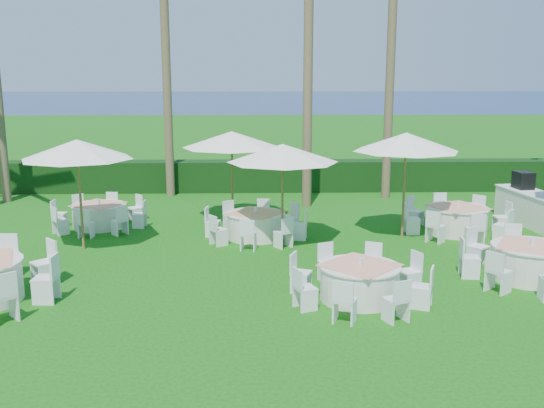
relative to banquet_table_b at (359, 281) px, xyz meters
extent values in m
plane|color=#11510E|center=(-1.42, 0.04, -0.38)|extent=(120.00, 120.00, 0.00)
cube|color=black|center=(-1.42, 12.04, 0.22)|extent=(34.00, 1.00, 1.20)
plane|color=#081255|center=(-1.42, 102.04, -0.38)|extent=(260.00, 260.00, 0.00)
cube|color=white|center=(-6.36, 0.04, 0.10)|extent=(0.47, 0.47, 0.97)
cube|color=white|center=(-6.74, 1.09, 0.10)|extent=(0.64, 0.64, 0.97)
cube|color=white|center=(-7.76, 1.55, 0.10)|extent=(0.47, 0.47, 0.97)
cube|color=white|center=(-6.82, -0.97, 0.10)|extent=(0.64, 0.64, 0.97)
cylinder|color=white|center=(0.00, 0.00, -0.04)|extent=(1.60, 1.60, 0.69)
cylinder|color=white|center=(0.00, 0.00, 0.32)|extent=(1.67, 1.67, 0.03)
cube|color=#EF9E79|center=(0.00, 0.00, 0.34)|extent=(1.83, 1.83, 0.01)
cylinder|color=silver|center=(0.00, 0.00, 0.43)|extent=(0.11, 0.11, 0.15)
cube|color=white|center=(1.15, 0.49, 0.03)|extent=(0.51, 0.51, 0.83)
cube|color=white|center=(0.47, 1.16, 0.03)|extent=(0.51, 0.51, 0.83)
cube|color=white|center=(-0.49, 1.15, 0.03)|extent=(0.51, 0.51, 0.83)
cube|color=white|center=(-1.16, 0.47, 0.03)|extent=(0.51, 0.51, 0.83)
cube|color=white|center=(-1.15, -0.49, 0.03)|extent=(0.51, 0.51, 0.83)
cube|color=white|center=(-0.47, -1.16, 0.03)|extent=(0.51, 0.51, 0.83)
cube|color=white|center=(0.49, -1.15, 0.03)|extent=(0.51, 0.51, 0.83)
cube|color=white|center=(1.16, -0.47, 0.03)|extent=(0.51, 0.51, 0.83)
cylinder|color=white|center=(4.07, 1.17, -0.01)|extent=(1.72, 1.72, 0.75)
cylinder|color=white|center=(4.07, 1.17, 0.37)|extent=(1.79, 1.79, 0.03)
cube|color=#EF9E79|center=(4.07, 1.17, 0.40)|extent=(1.90, 1.90, 0.01)
cylinder|color=silver|center=(4.07, 1.17, 0.48)|extent=(0.12, 0.12, 0.16)
cube|color=white|center=(4.25, 2.50, 0.06)|extent=(0.47, 0.47, 0.90)
cube|color=white|center=(3.25, 2.23, 0.06)|extent=(0.59, 0.59, 0.90)
cube|color=white|center=(2.74, 1.34, 0.06)|extent=(0.47, 0.47, 0.90)
cube|color=white|center=(3.01, 0.35, 0.06)|extent=(0.59, 0.59, 0.90)
cylinder|color=white|center=(-6.84, 6.23, -0.05)|extent=(1.56, 1.56, 0.68)
cylinder|color=white|center=(-6.84, 6.23, 0.30)|extent=(1.62, 1.62, 0.03)
cube|color=#EF9E79|center=(-6.84, 6.23, 0.33)|extent=(1.68, 1.68, 0.01)
cylinder|color=silver|center=(-6.84, 6.23, 0.41)|extent=(0.11, 0.11, 0.14)
cube|color=white|center=(-5.93, 7.04, 0.02)|extent=(0.53, 0.53, 0.81)
cube|color=white|center=(-6.76, 7.45, 0.02)|extent=(0.40, 0.40, 0.81)
cube|color=white|center=(-7.64, 7.14, 0.02)|extent=(0.53, 0.53, 0.81)
cube|color=white|center=(-8.05, 6.31, 0.02)|extent=(0.40, 0.40, 0.81)
cube|color=white|center=(-7.74, 5.43, 0.02)|extent=(0.53, 0.53, 0.81)
cube|color=white|center=(-6.91, 5.02, 0.02)|extent=(0.40, 0.40, 0.81)
cube|color=white|center=(-6.03, 5.32, 0.02)|extent=(0.53, 0.53, 0.81)
cube|color=white|center=(-5.62, 6.16, 0.02)|extent=(0.40, 0.40, 0.81)
cylinder|color=white|center=(-2.11, 4.89, -0.04)|extent=(1.59, 1.59, 0.69)
cylinder|color=white|center=(-2.11, 4.89, 0.32)|extent=(1.66, 1.66, 0.03)
cube|color=#EF9E79|center=(-2.11, 4.89, 0.34)|extent=(1.77, 1.77, 0.01)
cylinder|color=silver|center=(-2.11, 4.89, 0.43)|extent=(0.11, 0.11, 0.15)
cube|color=white|center=(-1.10, 5.61, 0.03)|extent=(0.54, 0.54, 0.83)
cube|color=white|center=(-1.90, 6.12, 0.03)|extent=(0.44, 0.44, 0.83)
cube|color=white|center=(-2.83, 5.90, 0.03)|extent=(0.54, 0.54, 0.83)
cube|color=white|center=(-3.33, 5.09, 0.03)|extent=(0.44, 0.44, 0.83)
cube|color=white|center=(-3.12, 4.16, 0.03)|extent=(0.54, 0.54, 0.83)
cube|color=white|center=(-2.31, 3.66, 0.03)|extent=(0.44, 0.44, 0.83)
cube|color=white|center=(-1.38, 3.88, 0.03)|extent=(0.54, 0.54, 0.83)
cube|color=white|center=(-0.88, 4.69, 0.03)|extent=(0.44, 0.44, 0.83)
cylinder|color=white|center=(3.73, 5.26, -0.01)|extent=(1.71, 1.71, 0.74)
cylinder|color=white|center=(3.73, 5.26, 0.37)|extent=(1.78, 1.78, 0.03)
cube|color=#EF9E79|center=(3.73, 5.26, 0.39)|extent=(1.83, 1.83, 0.01)
cylinder|color=silver|center=(3.73, 5.26, 0.48)|extent=(0.12, 0.12, 0.16)
cube|color=white|center=(5.07, 5.31, 0.06)|extent=(0.43, 0.43, 0.89)
cube|color=white|center=(4.64, 6.24, 0.06)|extent=(0.59, 0.59, 0.89)
cube|color=white|center=(3.68, 6.59, 0.06)|extent=(0.43, 0.43, 0.89)
cube|color=white|center=(2.75, 6.17, 0.06)|extent=(0.59, 0.59, 0.89)
cube|color=white|center=(2.40, 5.21, 0.06)|extent=(0.43, 0.43, 0.89)
cube|color=white|center=(2.82, 4.28, 0.06)|extent=(0.59, 0.59, 0.89)
cube|color=white|center=(3.78, 3.92, 0.06)|extent=(0.43, 0.43, 0.89)
cube|color=white|center=(4.71, 4.35, 0.06)|extent=(0.59, 0.59, 0.89)
cylinder|color=brown|center=(-6.67, 3.86, 1.01)|extent=(0.07, 0.07, 2.79)
cone|color=white|center=(-6.67, 3.86, 2.27)|extent=(2.86, 2.86, 0.50)
sphere|color=brown|center=(-6.67, 3.86, 2.44)|extent=(0.11, 0.11, 0.11)
cylinder|color=brown|center=(-1.40, 4.09, 0.93)|extent=(0.06, 0.06, 2.64)
cone|color=white|center=(-1.40, 4.09, 2.12)|extent=(2.94, 2.94, 0.47)
sphere|color=brown|center=(-1.40, 4.09, 2.28)|extent=(0.11, 0.11, 0.11)
cylinder|color=brown|center=(-2.83, 6.70, 0.98)|extent=(0.07, 0.07, 2.74)
cone|color=white|center=(-2.83, 6.70, 2.21)|extent=(3.02, 3.02, 0.49)
sphere|color=brown|center=(-2.83, 6.70, 2.38)|extent=(0.11, 0.11, 0.11)
cylinder|color=brown|center=(2.04, 4.83, 1.04)|extent=(0.07, 0.07, 2.85)
cone|color=white|center=(2.04, 4.83, 2.32)|extent=(2.94, 2.94, 0.51)
sphere|color=brown|center=(2.04, 4.83, 2.50)|extent=(0.11, 0.11, 0.11)
cube|color=black|center=(6.31, 6.84, 0.89)|extent=(0.55, 0.65, 0.54)
cylinder|color=brown|center=(-5.36, 11.14, 4.11)|extent=(0.32, 0.32, 8.99)
cylinder|color=brown|center=(-0.33, 9.12, 5.62)|extent=(0.32, 0.32, 12.00)
cylinder|color=brown|center=(2.76, 10.51, 4.37)|extent=(0.32, 0.32, 9.50)
camera|label=1|loc=(-2.10, -11.69, 4.10)|focal=40.00mm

